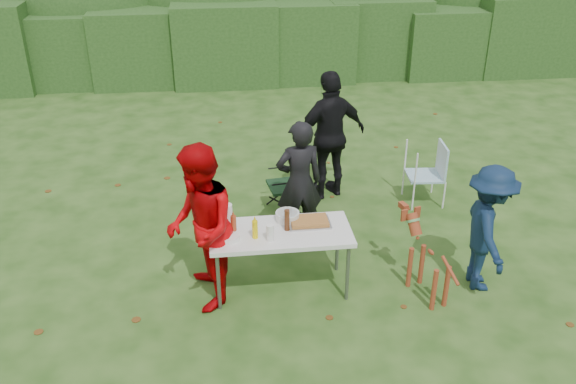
{
  "coord_description": "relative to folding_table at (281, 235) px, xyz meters",
  "views": [
    {
      "loc": [
        -0.24,
        -5.42,
        4.07
      ],
      "look_at": [
        0.47,
        0.45,
        1.0
      ],
      "focal_mm": 38.0,
      "sensor_mm": 36.0,
      "label": 1
    }
  ],
  "objects": [
    {
      "name": "beer_bottle",
      "position": [
        0.07,
        0.01,
        0.17
      ],
      "size": [
        0.06,
        0.06,
        0.24
      ],
      "primitive_type": "cylinder",
      "color": "#47230F",
      "rests_on": "folding_table"
    },
    {
      "name": "person_red_jacket",
      "position": [
        -0.83,
        -0.11,
        0.21
      ],
      "size": [
        0.76,
        0.93,
        1.79
      ],
      "primitive_type": "imported",
      "rotation": [
        0.0,
        0.0,
        -1.47
      ],
      "color": "#B90106",
      "rests_on": "ground"
    },
    {
      "name": "hedge_row",
      "position": [
        -0.35,
        7.93,
        0.16
      ],
      "size": [
        22.0,
        1.4,
        1.7
      ],
      "primitive_type": "cube",
      "color": "#23471C",
      "rests_on": "ground"
    },
    {
      "name": "mustard_bottle",
      "position": [
        -0.28,
        -0.1,
        0.15
      ],
      "size": [
        0.06,
        0.06,
        0.2
      ],
      "primitive_type": "cylinder",
      "color": "yellow",
      "rests_on": "folding_table"
    },
    {
      "name": "child",
      "position": [
        2.21,
        -0.19,
        0.04
      ],
      "size": [
        0.66,
        1.0,
        1.45
      ],
      "primitive_type": "imported",
      "rotation": [
        0.0,
        0.0,
        1.43
      ],
      "color": "#0E213C",
      "rests_on": "ground"
    },
    {
      "name": "person_black_puffy",
      "position": [
        0.93,
        2.16,
        0.22
      ],
      "size": [
        1.15,
        0.77,
        1.82
      ],
      "primitive_type": "imported",
      "rotation": [
        0.0,
        0.0,
        3.48
      ],
      "color": "black",
      "rests_on": "ground"
    },
    {
      "name": "food_tray",
      "position": [
        0.32,
        0.11,
        0.06
      ],
      "size": [
        0.45,
        0.3,
        0.02
      ],
      "primitive_type": "cube",
      "color": "#B7B7BA",
      "rests_on": "folding_table"
    },
    {
      "name": "ketchup_bottle",
      "position": [
        -0.49,
        -0.01,
        0.16
      ],
      "size": [
        0.06,
        0.06,
        0.22
      ],
      "primitive_type": "cylinder",
      "color": "#9D3C1C",
      "rests_on": "folding_table"
    },
    {
      "name": "plate_stack",
      "position": [
        -0.55,
        -0.09,
        0.08
      ],
      "size": [
        0.24,
        0.24,
        0.05
      ],
      "primitive_type": "cylinder",
      "color": "white",
      "rests_on": "folding_table"
    },
    {
      "name": "camping_chair",
      "position": [
        0.27,
        1.74,
        -0.25
      ],
      "size": [
        0.62,
        0.62,
        0.88
      ],
      "primitive_type": null,
      "rotation": [
        0.0,
        0.0,
        3.28
      ],
      "color": "black",
      "rests_on": "ground"
    },
    {
      "name": "ground",
      "position": [
        -0.35,
        -0.07,
        -0.69
      ],
      "size": [
        80.0,
        80.0,
        0.0
      ],
      "primitive_type": "plane",
      "color": "#1E4211"
    },
    {
      "name": "cup_stack",
      "position": [
        -0.13,
        -0.17,
        0.14
      ],
      "size": [
        0.08,
        0.08,
        0.18
      ],
      "primitive_type": "cylinder",
      "color": "white",
      "rests_on": "folding_table"
    },
    {
      "name": "folding_table",
      "position": [
        0.0,
        0.0,
        0.0
      ],
      "size": [
        1.5,
        0.7,
        0.74
      ],
      "color": "silver",
      "rests_on": "ground"
    },
    {
      "name": "dog",
      "position": [
        1.55,
        -0.32,
        -0.26
      ],
      "size": [
        0.6,
        0.96,
        0.85
      ],
      "primitive_type": null,
      "rotation": [
        0.0,
        0.0,
        1.86
      ],
      "color": "brown",
      "rests_on": "ground"
    },
    {
      "name": "person_cook",
      "position": [
        0.34,
        1.03,
        0.1
      ],
      "size": [
        0.62,
        0.44,
        1.57
      ],
      "primitive_type": "imported",
      "rotation": [
        0.0,
        0.0,
        3.26
      ],
      "color": "black",
      "rests_on": "ground"
    },
    {
      "name": "paper_towel_roll",
      "position": [
        -0.55,
        0.17,
        0.18
      ],
      "size": [
        0.12,
        0.12,
        0.26
      ],
      "primitive_type": "cylinder",
      "color": "white",
      "rests_on": "folding_table"
    },
    {
      "name": "focaccia_bread",
      "position": [
        0.32,
        0.11,
        0.09
      ],
      "size": [
        0.4,
        0.26,
        0.04
      ],
      "primitive_type": "cube",
      "color": "#A0662E",
      "rests_on": "food_tray"
    },
    {
      "name": "pasta_bowl",
      "position": [
        0.1,
        0.21,
        0.1
      ],
      "size": [
        0.26,
        0.26,
        0.1
      ],
      "primitive_type": "cylinder",
      "color": "silver",
      "rests_on": "folding_table"
    },
    {
      "name": "lawn_chair",
      "position": [
        2.2,
        1.8,
        -0.25
      ],
      "size": [
        0.55,
        0.55,
        0.87
      ],
      "primitive_type": null,
      "rotation": [
        0.0,
        0.0,
        3.06
      ],
      "color": "teal",
      "rests_on": "ground"
    }
  ]
}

